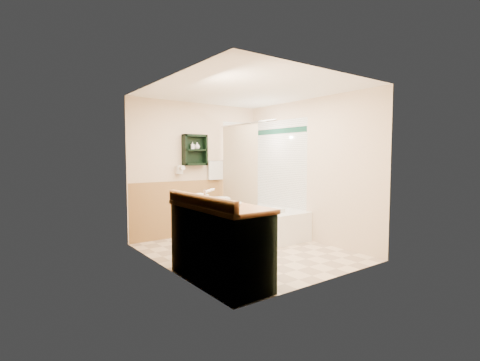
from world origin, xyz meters
The scene contains 25 objects.
floor centered at (0.00, 0.00, 0.00)m, with size 3.00×3.00×0.00m, color beige.
back_wall centered at (0.00, 1.52, 1.20)m, with size 2.60×0.04×2.40m, color #FFE8C7.
left_wall centered at (-1.32, 0.00, 1.20)m, with size 0.04×3.00×2.40m, color #FFE8C7.
right_wall centered at (1.32, 0.00, 1.20)m, with size 0.04×3.00×2.40m, color #FFE8C7.
ceiling centered at (0.00, 0.00, 2.42)m, with size 2.60×3.00×0.04m, color white.
wainscot_left centered at (-1.29, 0.00, 0.50)m, with size 2.98×2.98×1.00m, color tan, non-canonical shape.
wainscot_back centered at (0.00, 1.49, 0.50)m, with size 2.58×2.58×1.00m, color tan, non-canonical shape.
mirror_frame centered at (-1.27, -0.55, 1.50)m, with size 1.30×1.30×1.00m, color brown, non-canonical shape.
mirror_glass centered at (-1.27, -0.55, 1.50)m, with size 1.20×1.20×0.90m, color white, non-canonical shape.
tile_right centered at (1.28, 0.75, 1.05)m, with size 1.50×1.50×2.10m, color white, non-canonical shape.
tile_back centered at (1.03, 1.48, 1.05)m, with size 0.95×0.95×2.10m, color white, non-canonical shape.
tile_accent centered at (1.27, 0.75, 1.90)m, with size 1.50×1.50×0.10m, color #124131, non-canonical shape.
wall_shelf centered at (-0.10, 1.41, 1.55)m, with size 0.45×0.15×0.55m, color black.
hair_dryer centered at (-0.40, 1.43, 1.20)m, with size 0.10×0.24×0.18m, color silver, non-canonical shape.
towel_bar centered at (0.35, 1.45, 1.35)m, with size 0.40×0.06×0.40m, color silver, non-canonical shape.
curtain_rod centered at (0.53, 0.75, 2.00)m, with size 0.03×0.03×1.60m, color silver.
shower_curtain centered at (0.53, 0.92, 1.15)m, with size 1.05×1.05×1.70m, color beige, non-canonical shape.
vanity centered at (-0.99, -0.78, 0.45)m, with size 0.59×1.41×0.89m, color black.
bathtub centered at (0.93, 0.63, 0.25)m, with size 0.74×1.50×0.49m, color white.
toilet centered at (0.04, 1.13, 0.37)m, with size 0.42×0.75×0.74m, color white.
counter_towel centered at (-0.90, -0.04, 0.91)m, with size 0.29×0.23×0.04m, color silver.
vanity_book centered at (-1.16, -0.17, 1.01)m, with size 0.17×0.02×0.22m, color black.
tub_towel centered at (0.78, 0.24, 0.53)m, with size 0.26×0.22×0.07m, color silver.
soap_bottle_a centered at (-0.15, 1.40, 1.59)m, with size 0.06×0.13×0.06m, color white.
soap_bottle_b centered at (-0.06, 1.40, 1.61)m, with size 0.09×0.12×0.09m, color white.
Camera 1 is at (-3.11, -4.09, 1.44)m, focal length 26.00 mm.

